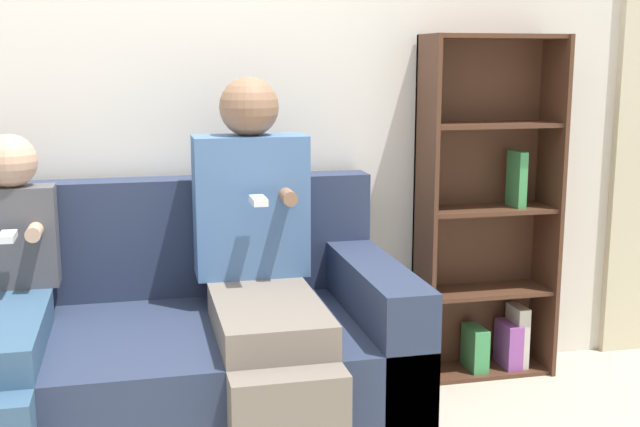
% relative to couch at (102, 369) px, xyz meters
% --- Properties ---
extents(back_wall, '(10.00, 0.06, 2.55)m').
position_rel_couch_xyz_m(back_wall, '(0.27, 0.50, 0.99)').
color(back_wall, silver).
rests_on(back_wall, ground_plane).
extents(couch, '(2.09, 0.92, 0.89)m').
position_rel_couch_xyz_m(couch, '(0.00, 0.00, 0.00)').
color(couch, '#28334C').
rests_on(couch, ground_plane).
extents(adult_seated, '(0.41, 0.89, 1.27)m').
position_rel_couch_xyz_m(adult_seated, '(0.55, -0.07, 0.36)').
color(adult_seated, '#70665B').
rests_on(adult_seated, ground_plane).
extents(child_seated, '(0.28, 0.91, 1.08)m').
position_rel_couch_xyz_m(child_seated, '(-0.28, -0.13, 0.27)').
color(child_seated, '#335170').
rests_on(child_seated, ground_plane).
extents(bookshelf, '(0.57, 0.24, 1.43)m').
position_rel_couch_xyz_m(bookshelf, '(1.59, 0.37, 0.36)').
color(bookshelf, '#4C2D1E').
rests_on(bookshelf, ground_plane).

